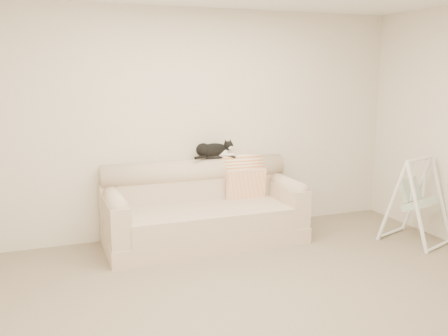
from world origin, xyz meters
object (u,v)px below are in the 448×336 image
at_px(tuxedo_cat, 213,150).
at_px(remote_b, 229,157).
at_px(sofa, 202,211).
at_px(baby_swing, 416,200).
at_px(remote_a, 214,157).

bearing_deg(tuxedo_cat, remote_b, -4.21).
xyz_separation_m(sofa, baby_swing, (2.24, -0.85, 0.13)).
xyz_separation_m(sofa, tuxedo_cat, (0.22, 0.24, 0.65)).
relative_size(sofa, baby_swing, 2.27).
bearing_deg(sofa, remote_a, 47.26).
bearing_deg(baby_swing, remote_b, 149.54).
bearing_deg(remote_a, tuxedo_cat, 83.79).
distance_m(remote_a, remote_b, 0.19).
distance_m(remote_a, baby_swing, 2.34).
xyz_separation_m(sofa, remote_a, (0.22, 0.24, 0.56)).
height_order(remote_a, tuxedo_cat, tuxedo_cat).
distance_m(remote_a, tuxedo_cat, 0.09).
relative_size(sofa, remote_b, 13.78).
relative_size(remote_a, tuxedo_cat, 0.35).
height_order(remote_a, baby_swing, baby_swing).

